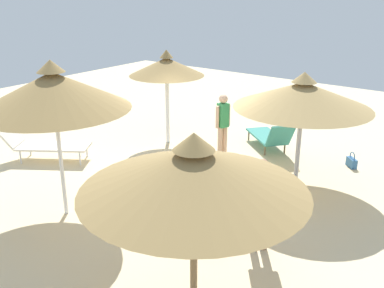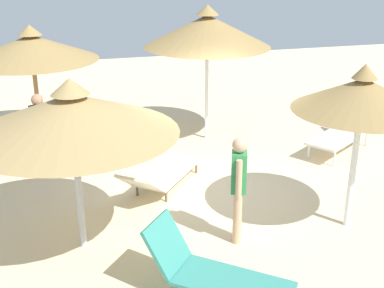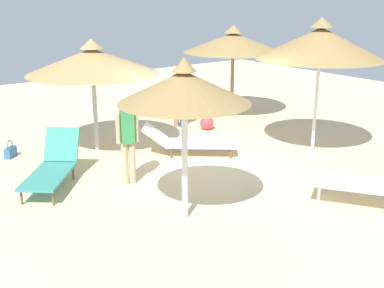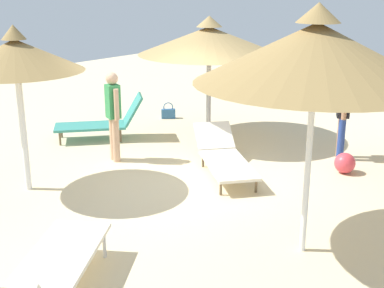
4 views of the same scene
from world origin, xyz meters
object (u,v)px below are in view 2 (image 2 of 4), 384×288
at_px(parasol_umbrella_near_right, 72,114).
at_px(lounge_chair_far_right, 345,130).
at_px(parasol_umbrella_edge, 207,31).
at_px(parasol_umbrella_front, 362,95).
at_px(beach_ball, 79,155).
at_px(person_standing_edge, 238,184).
at_px(parasol_umbrella_back, 31,47).
at_px(lounge_chair_near_left, 212,271).
at_px(person_standing_far_left, 40,130).
at_px(lounge_chair_center, 161,174).

bearing_deg(parasol_umbrella_near_right, lounge_chair_far_right, -67.02).
relative_size(parasol_umbrella_edge, lounge_chair_far_right, 1.36).
xyz_separation_m(parasol_umbrella_front, beach_ball, (3.61, 3.96, -1.97)).
distance_m(parasol_umbrella_near_right, parasol_umbrella_front, 4.13).
relative_size(person_standing_edge, beach_ball, 4.55).
distance_m(person_standing_edge, beach_ball, 4.23).
relative_size(parasol_umbrella_back, lounge_chair_near_left, 1.55).
bearing_deg(person_standing_far_left, lounge_chair_far_right, -92.46).
xyz_separation_m(parasol_umbrella_back, person_standing_edge, (-5.12, -2.87, -1.20)).
height_order(lounge_chair_near_left, person_standing_edge, person_standing_edge).
bearing_deg(lounge_chair_center, lounge_chair_far_right, -77.65).
relative_size(parasol_umbrella_front, lounge_chair_near_left, 1.43).
distance_m(lounge_chair_center, beach_ball, 2.12).
relative_size(lounge_chair_center, beach_ball, 5.62).
height_order(parasol_umbrella_front, lounge_chair_far_right, parasol_umbrella_front).
xyz_separation_m(lounge_chair_near_left, person_standing_edge, (1.19, -0.77, 0.54)).
bearing_deg(lounge_chair_center, lounge_chair_near_left, 179.69).
xyz_separation_m(lounge_chair_center, person_standing_edge, (-1.96, -0.75, 0.63)).
distance_m(parasol_umbrella_front, lounge_chair_center, 3.76).
height_order(person_standing_edge, beach_ball, person_standing_edge).
bearing_deg(person_standing_far_left, parasol_umbrella_edge, -71.96).
bearing_deg(parasol_umbrella_edge, lounge_chair_near_left, 164.01).
bearing_deg(lounge_chair_near_left, parasol_umbrella_back, 18.38).
bearing_deg(person_standing_far_left, lounge_chair_center, -120.72).
bearing_deg(lounge_chair_far_right, person_standing_edge, 129.35).
distance_m(parasol_umbrella_edge, parasol_umbrella_near_right, 4.98).
distance_m(parasol_umbrella_edge, parasol_umbrella_back, 3.78).
xyz_separation_m(lounge_chair_near_left, lounge_chair_far_right, (4.10, -4.31, 0.04)).
distance_m(lounge_chair_near_left, person_standing_far_left, 4.84).
relative_size(parasol_umbrella_edge, parasol_umbrella_front, 1.15).
xyz_separation_m(parasol_umbrella_back, lounge_chair_far_right, (-2.22, -6.40, -1.71)).
bearing_deg(parasol_umbrella_back, lounge_chair_near_left, -161.62).
distance_m(parasol_umbrella_front, person_standing_edge, 2.21).
height_order(lounge_chair_center, beach_ball, lounge_chair_center).
relative_size(parasol_umbrella_edge, person_standing_far_left, 1.84).
relative_size(lounge_chair_near_left, lounge_chair_far_right, 0.82).
bearing_deg(parasol_umbrella_near_right, lounge_chair_center, -44.63).
bearing_deg(beach_ball, parasol_umbrella_front, -132.35).
bearing_deg(parasol_umbrella_front, parasol_umbrella_near_right, 83.37).
distance_m(parasol_umbrella_back, parasol_umbrella_front, 6.98).
bearing_deg(person_standing_edge, parasol_umbrella_front, -90.90).
bearing_deg(parasol_umbrella_front, lounge_chair_far_right, -29.92).
bearing_deg(person_standing_edge, lounge_chair_near_left, 147.16).
relative_size(lounge_chair_near_left, lounge_chair_center, 0.89).
relative_size(parasol_umbrella_edge, lounge_chair_near_left, 1.65).
height_order(lounge_chair_near_left, lounge_chair_center, lounge_chair_near_left).
bearing_deg(lounge_chair_far_right, parasol_umbrella_back, 70.92).
xyz_separation_m(parasol_umbrella_near_right, beach_ball, (3.14, -0.14, -1.88)).
height_order(parasol_umbrella_near_right, lounge_chair_center, parasol_umbrella_near_right).
height_order(person_standing_far_left, person_standing_edge, person_standing_edge).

